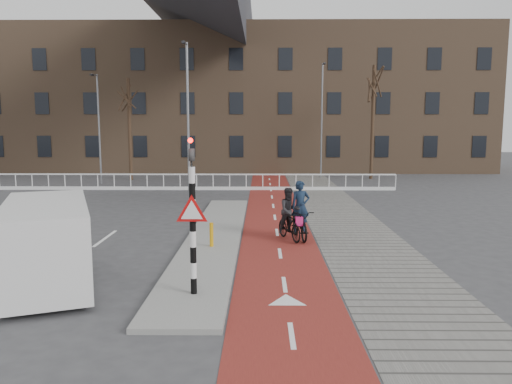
{
  "coord_description": "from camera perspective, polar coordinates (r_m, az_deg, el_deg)",
  "views": [
    {
      "loc": [
        0.93,
        -12.88,
        3.91
      ],
      "look_at": [
        0.73,
        5.0,
        1.5
      ],
      "focal_mm": 35.0,
      "sensor_mm": 36.0,
      "label": 1
    }
  ],
  "objects": [
    {
      "name": "bike_lane",
      "position": [
        23.22,
        2.04,
        -2.01
      ],
      "size": [
        2.5,
        60.0,
        0.01
      ],
      "primitive_type": "cube",
      "color": "maroon",
      "rests_on": "ground"
    },
    {
      "name": "ground",
      "position": [
        13.49,
        -3.39,
        -9.19
      ],
      "size": [
        120.0,
        120.0,
        0.0
      ],
      "primitive_type": "plane",
      "color": "#38383A",
      "rests_on": "ground"
    },
    {
      "name": "streetlight_near",
      "position": [
        25.19,
        -7.76,
        7.68
      ],
      "size": [
        0.12,
        0.12,
        7.88
      ],
      "primitive_type": "cylinder",
      "color": "slate",
      "rests_on": "ground"
    },
    {
      "name": "railing",
      "position": [
        30.68,
        -10.51,
        0.8
      ],
      "size": [
        28.0,
        0.1,
        0.99
      ],
      "color": "silver",
      "rests_on": "ground"
    },
    {
      "name": "sidewalk",
      "position": [
        23.45,
        8.9,
        -2.0
      ],
      "size": [
        3.0,
        60.0,
        0.01
      ],
      "primitive_type": "cube",
      "color": "slate",
      "rests_on": "ground"
    },
    {
      "name": "streetlight_left",
      "position": [
        34.78,
        -17.48,
        6.81
      ],
      "size": [
        0.12,
        0.12,
        7.19
      ],
      "primitive_type": "cylinder",
      "color": "slate",
      "rests_on": "ground"
    },
    {
      "name": "van",
      "position": [
        13.23,
        -22.82,
        -5.32
      ],
      "size": [
        3.5,
        5.1,
        2.04
      ],
      "rotation": [
        0.0,
        0.0,
        0.37
      ],
      "color": "silver",
      "rests_on": "ground"
    },
    {
      "name": "curb_island",
      "position": [
        17.39,
        -4.77,
        -5.14
      ],
      "size": [
        1.8,
        16.0,
        0.12
      ],
      "primitive_type": "cube",
      "color": "gray",
      "rests_on": "ground"
    },
    {
      "name": "townhouse_row",
      "position": [
        45.22,
        -4.45,
        12.61
      ],
      "size": [
        46.0,
        10.0,
        15.9
      ],
      "color": "#7F6047",
      "rests_on": "ground"
    },
    {
      "name": "streetlight_right",
      "position": [
        37.49,
        7.52,
        8.03
      ],
      "size": [
        0.12,
        0.12,
        8.36
      ],
      "primitive_type": "cylinder",
      "color": "slate",
      "rests_on": "ground"
    },
    {
      "name": "tree_right",
      "position": [
        37.19,
        13.18,
        7.71
      ],
      "size": [
        0.24,
        0.24,
        8.12
      ],
      "primitive_type": "cylinder",
      "color": "#332316",
      "rests_on": "ground"
    },
    {
      "name": "bollard",
      "position": [
        15.75,
        -5.11,
        -4.87
      ],
      "size": [
        0.12,
        0.12,
        0.75
      ],
      "primitive_type": "cylinder",
      "color": "orange",
      "rests_on": "curb_island"
    },
    {
      "name": "traffic_signal",
      "position": [
        11.13,
        -7.28,
        -2.33
      ],
      "size": [
        0.8,
        0.8,
        3.68
      ],
      "color": "black",
      "rests_on": "curb_island"
    },
    {
      "name": "cyclist_far",
      "position": [
        16.97,
        3.83,
        -3.05
      ],
      "size": [
        1.08,
        1.71,
        1.8
      ],
      "rotation": [
        0.0,
        0.0,
        0.4
      ],
      "color": "black",
      "rests_on": "bike_lane"
    },
    {
      "name": "tree_mid",
      "position": [
        36.63,
        -14.25,
        6.92
      ],
      "size": [
        0.25,
        0.25,
        7.14
      ],
      "primitive_type": "cylinder",
      "color": "#332316",
      "rests_on": "ground"
    },
    {
      "name": "cyclist_near",
      "position": [
        17.25,
        5.08,
        -3.13
      ],
      "size": [
        0.97,
        2.02,
        2.01
      ],
      "rotation": [
        0.0,
        0.0,
        0.16
      ],
      "color": "black",
      "rests_on": "bike_lane"
    }
  ]
}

